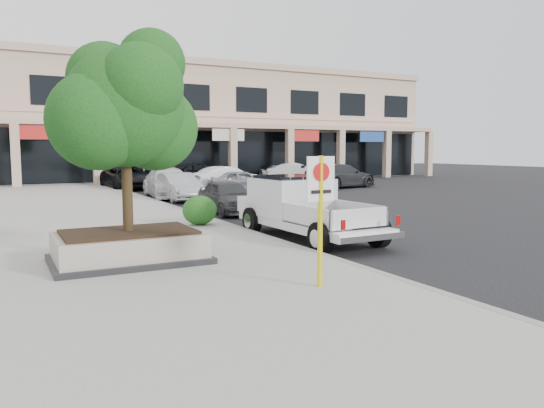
{
  "coord_description": "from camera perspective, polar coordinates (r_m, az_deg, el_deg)",
  "views": [
    {
      "loc": [
        -8.15,
        -10.42,
        2.57
      ],
      "look_at": [
        -1.93,
        1.5,
        1.16
      ],
      "focal_mm": 35.0,
      "sensor_mm": 36.0,
      "label": 1
    }
  ],
  "objects": [
    {
      "name": "curb_car_d",
      "position": [
        34.85,
        -15.25,
        2.8
      ],
      "size": [
        2.74,
        5.56,
        1.52
      ],
      "primitive_type": "imported",
      "rotation": [
        0.0,
        0.0,
        0.04
      ],
      "color": "black",
      "rests_on": "ground"
    },
    {
      "name": "lot_car_d",
      "position": [
        35.59,
        -7.63,
        3.07
      ],
      "size": [
        6.2,
        4.2,
        1.58
      ],
      "primitive_type": "imported",
      "rotation": [
        0.0,
        0.0,
        1.27
      ],
      "color": "black",
      "rests_on": "ground"
    },
    {
      "name": "curb",
      "position": [
        17.87,
        -5.59,
        -2.07
      ],
      "size": [
        0.2,
        52.0,
        0.15
      ],
      "primitive_type": "cube",
      "color": "gray",
      "rests_on": "ground"
    },
    {
      "name": "lot_car_b",
      "position": [
        32.97,
        -4.81,
        2.78
      ],
      "size": [
        4.53,
        1.8,
        1.47
      ],
      "primitive_type": "imported",
      "rotation": [
        0.0,
        0.0,
        1.63
      ],
      "color": "silver",
      "rests_on": "ground"
    },
    {
      "name": "hedge",
      "position": [
        16.99,
        -7.79,
        -0.67
      ],
      "size": [
        1.1,
        0.99,
        0.93
      ],
      "primitive_type": "ellipsoid",
      "color": "#174513",
      "rests_on": "sidewalk"
    },
    {
      "name": "no_parking_sign",
      "position": [
        9.23,
        5.23,
        0.12
      ],
      "size": [
        0.55,
        0.09,
        2.3
      ],
      "color": "yellow",
      "rests_on": "sidewalk"
    },
    {
      "name": "ground",
      "position": [
        13.48,
        10.33,
        -5.11
      ],
      "size": [
        120.0,
        120.0,
        0.0
      ],
      "primitive_type": "plane",
      "color": "black",
      "rests_on": "ground"
    },
    {
      "name": "planter",
      "position": [
        11.8,
        -15.14,
        -4.46
      ],
      "size": [
        3.2,
        2.2,
        0.68
      ],
      "color": "black",
      "rests_on": "sidewalk"
    },
    {
      "name": "strip_mall",
      "position": [
        47.25,
        -7.61,
        8.58
      ],
      "size": [
        40.55,
        12.43,
        9.5
      ],
      "color": "tan",
      "rests_on": "ground"
    },
    {
      "name": "curb_car_a",
      "position": [
        21.02,
        -4.73,
        0.79
      ],
      "size": [
        1.76,
        4.02,
        1.35
      ],
      "primitive_type": "imported",
      "rotation": [
        0.0,
        0.0,
        -0.04
      ],
      "color": "#2F3134",
      "rests_on": "ground"
    },
    {
      "name": "planter_tree",
      "position": [
        11.82,
        -15.06,
        9.87
      ],
      "size": [
        2.9,
        2.55,
        4.0
      ],
      "color": "black",
      "rests_on": "planter"
    },
    {
      "name": "sidewalk",
      "position": [
        16.82,
        -18.18,
        -2.85
      ],
      "size": [
        8.0,
        52.0,
        0.15
      ],
      "primitive_type": "cube",
      "color": "gray",
      "rests_on": "ground"
    },
    {
      "name": "lot_car_a",
      "position": [
        30.97,
        -3.11,
        2.45
      ],
      "size": [
        4.19,
        2.72,
        1.33
      ],
      "primitive_type": "imported",
      "rotation": [
        0.0,
        0.0,
        1.25
      ],
      "color": "#93959A",
      "rests_on": "ground"
    },
    {
      "name": "pickup_truck",
      "position": [
        14.98,
        4.05,
        -0.47
      ],
      "size": [
        2.26,
        5.72,
        1.78
      ],
      "primitive_type": null,
      "rotation": [
        0.0,
        0.0,
        0.03
      ],
      "color": "silver",
      "rests_on": "ground"
    },
    {
      "name": "lot_car_c",
      "position": [
        34.98,
        7.35,
        3.02
      ],
      "size": [
        5.81,
        3.44,
        1.58
      ],
      "primitive_type": "imported",
      "rotation": [
        0.0,
        0.0,
        1.81
      ],
      "color": "#292B2E",
      "rests_on": "ground"
    },
    {
      "name": "curb_car_c",
      "position": [
        28.5,
        -11.07,
        2.25
      ],
      "size": [
        2.65,
        5.47,
        1.53
      ],
      "primitive_type": "imported",
      "rotation": [
        0.0,
        0.0,
        -0.1
      ],
      "color": "silver",
      "rests_on": "ground"
    },
    {
      "name": "lot_car_e",
      "position": [
        43.13,
        1.22,
        3.47
      ],
      "size": [
        4.2,
        2.57,
        1.34
      ],
      "primitive_type": "imported",
      "rotation": [
        0.0,
        0.0,
        1.3
      ],
      "color": "#97999F",
      "rests_on": "ground"
    },
    {
      "name": "lot_car_f",
      "position": [
        39.03,
        2.79,
        3.32
      ],
      "size": [
        4.79,
        3.51,
        1.51
      ],
      "primitive_type": "imported",
      "rotation": [
        0.0,
        0.0,
        1.09
      ],
      "color": "silver",
      "rests_on": "ground"
    },
    {
      "name": "curb_car_b",
      "position": [
        26.52,
        -10.02,
        1.82
      ],
      "size": [
        1.48,
        4.17,
        1.37
      ],
      "primitive_type": "imported",
      "rotation": [
        0.0,
        0.0,
        -0.01
      ],
      "color": "#A4A6AB",
      "rests_on": "ground"
    }
  ]
}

